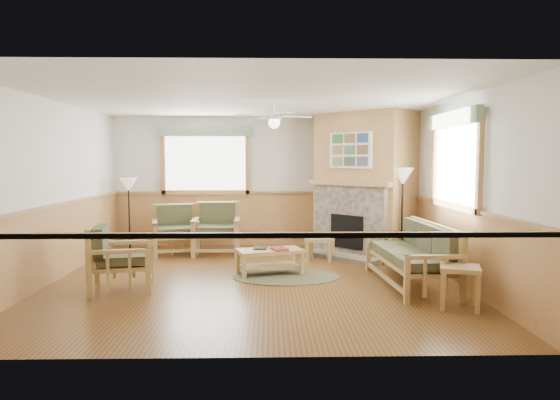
{
  "coord_description": "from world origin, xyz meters",
  "views": [
    {
      "loc": [
        0.22,
        -7.45,
        1.82
      ],
      "look_at": [
        0.4,
        0.7,
        1.15
      ],
      "focal_mm": 32.0,
      "sensor_mm": 36.0,
      "label": 1
    }
  ],
  "objects_px": {
    "coffee_table": "(270,262)",
    "floor_lamp_right": "(402,215)",
    "footstool": "(320,249)",
    "armchair_back_left": "(175,230)",
    "armchair_back_right": "(217,228)",
    "armchair_left": "(121,258)",
    "end_table_sofa": "(460,287)",
    "floor_lamp_left": "(129,214)",
    "end_table_chairs": "(182,241)",
    "sofa": "(410,255)"
  },
  "relations": [
    {
      "from": "coffee_table",
      "to": "footstool",
      "type": "bearing_deg",
      "value": 33.5
    },
    {
      "from": "armchair_back_right",
      "to": "floor_lamp_left",
      "type": "distance_m",
      "value": 1.8
    },
    {
      "from": "armchair_back_left",
      "to": "end_table_sofa",
      "type": "relative_size",
      "value": 1.8
    },
    {
      "from": "armchair_left",
      "to": "end_table_sofa",
      "type": "height_order",
      "value": "armchair_left"
    },
    {
      "from": "armchair_back_left",
      "to": "end_table_sofa",
      "type": "bearing_deg",
      "value": -54.26
    },
    {
      "from": "sofa",
      "to": "armchair_back_right",
      "type": "distance_m",
      "value": 3.93
    },
    {
      "from": "sofa",
      "to": "floor_lamp_right",
      "type": "height_order",
      "value": "floor_lamp_right"
    },
    {
      "from": "end_table_sofa",
      "to": "floor_lamp_left",
      "type": "height_order",
      "value": "floor_lamp_left"
    },
    {
      "from": "coffee_table",
      "to": "footstool",
      "type": "height_order",
      "value": "footstool"
    },
    {
      "from": "sofa",
      "to": "floor_lamp_left",
      "type": "xyz_separation_m",
      "value": [
        -4.8,
        2.81,
        0.28
      ]
    },
    {
      "from": "end_table_chairs",
      "to": "floor_lamp_left",
      "type": "bearing_deg",
      "value": 166.06
    },
    {
      "from": "armchair_back_right",
      "to": "armchair_left",
      "type": "relative_size",
      "value": 1.07
    },
    {
      "from": "footstool",
      "to": "armchair_back_right",
      "type": "bearing_deg",
      "value": 160.16
    },
    {
      "from": "sofa",
      "to": "armchair_back_left",
      "type": "relative_size",
      "value": 2.07
    },
    {
      "from": "coffee_table",
      "to": "end_table_chairs",
      "type": "relative_size",
      "value": 2.03
    },
    {
      "from": "armchair_back_right",
      "to": "armchair_left",
      "type": "height_order",
      "value": "armchair_back_right"
    },
    {
      "from": "floor_lamp_left",
      "to": "floor_lamp_right",
      "type": "distance_m",
      "value": 5.25
    },
    {
      "from": "floor_lamp_right",
      "to": "armchair_left",
      "type": "bearing_deg",
      "value": -158.05
    },
    {
      "from": "end_table_sofa",
      "to": "footstool",
      "type": "relative_size",
      "value": 1.08
    },
    {
      "from": "floor_lamp_right",
      "to": "armchair_back_left",
      "type": "bearing_deg",
      "value": 167.54
    },
    {
      "from": "sofa",
      "to": "armchair_back_left",
      "type": "xyz_separation_m",
      "value": [
        -3.84,
        2.49,
        0.02
      ]
    },
    {
      "from": "coffee_table",
      "to": "floor_lamp_right",
      "type": "height_order",
      "value": "floor_lamp_right"
    },
    {
      "from": "end_table_chairs",
      "to": "footstool",
      "type": "bearing_deg",
      "value": -16.16
    },
    {
      "from": "end_table_sofa",
      "to": "sofa",
      "type": "bearing_deg",
      "value": 104.8
    },
    {
      "from": "end_table_chairs",
      "to": "armchair_back_left",
      "type": "bearing_deg",
      "value": -154.56
    },
    {
      "from": "coffee_table",
      "to": "floor_lamp_left",
      "type": "relative_size",
      "value": 0.68
    },
    {
      "from": "footstool",
      "to": "floor_lamp_right",
      "type": "height_order",
      "value": "floor_lamp_right"
    },
    {
      "from": "armchair_back_left",
      "to": "floor_lamp_right",
      "type": "height_order",
      "value": "floor_lamp_right"
    },
    {
      "from": "floor_lamp_right",
      "to": "end_table_chairs",
      "type": "bearing_deg",
      "value": 166.43
    },
    {
      "from": "armchair_left",
      "to": "footstool",
      "type": "bearing_deg",
      "value": -67.61
    },
    {
      "from": "floor_lamp_left",
      "to": "floor_lamp_right",
      "type": "height_order",
      "value": "floor_lamp_right"
    },
    {
      "from": "floor_lamp_left",
      "to": "armchair_back_left",
      "type": "bearing_deg",
      "value": -18.6
    },
    {
      "from": "sofa",
      "to": "floor_lamp_left",
      "type": "height_order",
      "value": "floor_lamp_left"
    },
    {
      "from": "armchair_back_left",
      "to": "end_table_sofa",
      "type": "distance_m",
      "value": 5.49
    },
    {
      "from": "armchair_back_left",
      "to": "armchair_left",
      "type": "bearing_deg",
      "value": -108.4
    },
    {
      "from": "armchair_back_left",
      "to": "footstool",
      "type": "height_order",
      "value": "armchair_back_left"
    },
    {
      "from": "armchair_back_right",
      "to": "floor_lamp_right",
      "type": "distance_m",
      "value": 3.48
    },
    {
      "from": "armchair_left",
      "to": "coffee_table",
      "type": "height_order",
      "value": "armchair_left"
    },
    {
      "from": "armchair_back_right",
      "to": "coffee_table",
      "type": "xyz_separation_m",
      "value": [
        1.02,
        -1.76,
        -0.29
      ]
    },
    {
      "from": "sofa",
      "to": "armchair_back_right",
      "type": "bearing_deg",
      "value": -132.63
    },
    {
      "from": "floor_lamp_left",
      "to": "end_table_sofa",
      "type": "bearing_deg",
      "value": -37.64
    },
    {
      "from": "floor_lamp_right",
      "to": "footstool",
      "type": "bearing_deg",
      "value": 171.36
    },
    {
      "from": "end_table_chairs",
      "to": "footstool",
      "type": "relative_size",
      "value": 1.02
    },
    {
      "from": "coffee_table",
      "to": "floor_lamp_right",
      "type": "xyz_separation_m",
      "value": [
        2.32,
        0.85,
        0.64
      ]
    },
    {
      "from": "coffee_table",
      "to": "floor_lamp_left",
      "type": "xyz_separation_m",
      "value": [
        -2.78,
        2.09,
        0.53
      ]
    },
    {
      "from": "armchair_back_left",
      "to": "armchair_back_right",
      "type": "distance_m",
      "value": 0.79
    },
    {
      "from": "armchair_left",
      "to": "footstool",
      "type": "height_order",
      "value": "armchair_left"
    },
    {
      "from": "end_table_chairs",
      "to": "floor_lamp_left",
      "type": "distance_m",
      "value": 1.22
    },
    {
      "from": "armchair_back_right",
      "to": "floor_lamp_right",
      "type": "height_order",
      "value": "floor_lamp_right"
    },
    {
      "from": "armchair_left",
      "to": "floor_lamp_left",
      "type": "height_order",
      "value": "floor_lamp_left"
    }
  ]
}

